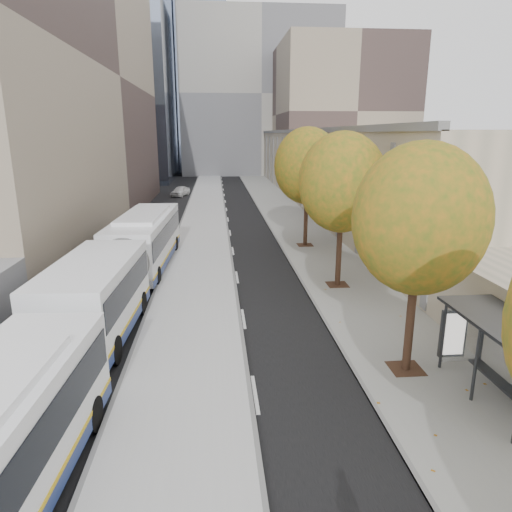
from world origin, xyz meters
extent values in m
cube|color=silver|center=(-3.88, 35.00, 0.07)|extent=(4.25, 150.00, 0.15)
cube|color=gray|center=(4.12, 35.00, 0.04)|extent=(4.75, 150.00, 0.08)
cube|color=#A59C84|center=(15.50, 64.00, 4.00)|extent=(18.00, 92.00, 8.00)
cube|color=gray|center=(6.00, 96.00, 15.00)|extent=(30.00, 18.00, 30.00)
cube|color=#383A3F|center=(5.50, 11.00, 2.56)|extent=(1.90, 4.40, 0.10)
cylinder|color=#322317|center=(3.60, 13.00, 1.70)|extent=(0.28, 0.28, 3.24)
sphere|color=#375F19|center=(3.60, 13.00, 5.26)|extent=(4.20, 4.20, 4.20)
cylinder|color=#322317|center=(3.60, 22.00, 1.77)|extent=(0.28, 0.28, 3.38)
sphere|color=#375F19|center=(3.60, 22.00, 5.48)|extent=(4.40, 4.40, 4.40)
cylinder|color=#322317|center=(3.60, 31.00, 1.83)|extent=(0.28, 0.28, 3.51)
sphere|color=#375F19|center=(3.60, 31.00, 5.70)|extent=(4.60, 4.60, 4.60)
cube|color=white|center=(-7.23, 22.42, 1.56)|extent=(3.63, 18.84, 3.12)
cube|color=black|center=(-7.23, 22.42, 2.13)|extent=(3.65, 18.10, 1.08)
cube|color=#00632D|center=(-7.23, 13.09, 1.20)|extent=(1.98, 0.16, 1.21)
imported|color=silver|center=(-7.33, 59.43, 0.64)|extent=(2.60, 4.07, 1.29)
camera|label=1|loc=(-2.72, -0.53, 7.83)|focal=32.00mm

